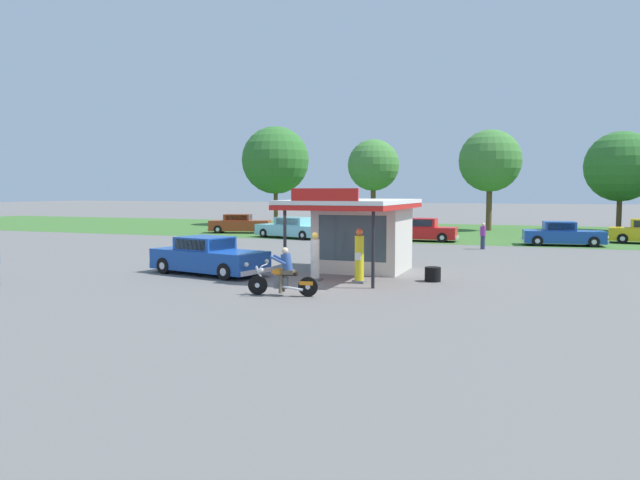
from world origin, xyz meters
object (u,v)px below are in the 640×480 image
Objects in this scene: gas_pump_nearside at (315,259)px; bystander_chatting_near_pumps at (483,235)px; featured_classic_sedan at (208,257)px; parked_car_second_row_spare at (418,231)px; parked_car_back_row_centre_left at (291,228)px; bystander_admiring_sedan at (332,234)px; parked_car_back_row_far_right at (240,224)px; gas_pump_offside at (359,258)px; spare_tire_stack at (433,274)px; motorcycle_with_rider at (284,276)px; parked_car_back_row_centre at (562,235)px.

bystander_chatting_near_pumps is (4.72, 14.93, -0.02)m from gas_pump_nearside.
featured_classic_sedan is 19.84m from parked_car_second_row_spare.
parked_car_back_row_centre_left is 3.74× the size of bystander_chatting_near_pumps.
featured_classic_sedan is 3.18× the size of bystander_admiring_sedan.
parked_car_back_row_far_right is (-15.09, 22.01, -0.13)m from gas_pump_nearside.
bystander_admiring_sedan is at bearing 114.19° from gas_pump_offside.
gas_pump_offside is 2.89m from spare_tire_stack.
featured_classic_sedan is 24.27m from parked_car_back_row_far_right.
gas_pump_offside reaches higher than gas_pump_nearside.
gas_pump_offside is 15.22m from bystander_chatting_near_pumps.
gas_pump_nearside is 0.34× the size of featured_classic_sedan.
parked_car_second_row_spare is at bearing 66.72° from bystander_admiring_sedan.
gas_pump_offside is 0.87× the size of motorcycle_with_rider.
parked_car_second_row_spare is 6.46m from bystander_chatting_near_pumps.
parked_car_back_row_centre is at bearing 68.93° from gas_pump_offside.
featured_classic_sedan is at bearing 179.37° from gas_pump_offside.
motorcycle_with_rider is at bearing -103.66° from bystander_chatting_near_pumps.
bystander_admiring_sedan is at bearing 127.02° from spare_tire_stack.
gas_pump_nearside is at bearing -115.49° from parked_car_back_row_centre.
bystander_chatting_near_pumps is (13.80, -3.64, 0.11)m from parked_car_back_row_centre_left.
parked_car_back_row_centre_left is (-9.34, 22.03, 0.04)m from motorcycle_with_rider.
parked_car_back_row_far_right reaches higher than parked_car_back_row_centre_left.
parked_car_back_row_far_right is (-6.01, 3.43, 0.01)m from parked_car_back_row_centre_left.
parked_car_back_row_centre is at bearing 43.70° from bystander_chatting_near_pumps.
gas_pump_offside is at bearing 66.57° from motorcycle_with_rider.
bystander_admiring_sedan reaches higher than parked_car_second_row_spare.
parked_car_second_row_spare is at bearing 4.85° from parked_car_back_row_centre_left.
spare_tire_stack is at bearing 17.70° from gas_pump_nearside.
bystander_admiring_sedan is (-5.14, 11.45, -0.03)m from gas_pump_offside.
parked_car_back_row_centre_left is 6.92m from parked_car_back_row_far_right.
featured_classic_sedan is 23.55m from parked_car_back_row_centre.
featured_classic_sedan is 1.06× the size of parked_car_back_row_centre.
featured_classic_sedan is (-6.45, 0.07, -0.23)m from gas_pump_offside.
gas_pump_nearside is 4.70m from featured_classic_sedan.
gas_pump_nearside reaches higher than spare_tire_stack.
motorcycle_with_rider is at bearing -85.80° from gas_pump_nearside.
parked_car_back_row_centre_left is 1.06× the size of parked_car_second_row_spare.
featured_classic_sedan is 3.49× the size of bystander_chatting_near_pumps.
motorcycle_with_rider is at bearing -113.43° from gas_pump_offside.
parked_car_back_row_centre_left is at bearing 112.97° from motorcycle_with_rider.
gas_pump_offside is 1.19× the size of bystander_admiring_sedan.
motorcycle_with_rider is (0.25, -3.45, -0.18)m from gas_pump_nearside.
gas_pump_offside is at bearing -65.81° from bystander_admiring_sedan.
bystander_chatting_near_pumps is (-4.40, -4.21, 0.14)m from parked_car_back_row_centre.
gas_pump_nearside is 0.35× the size of parked_car_back_row_far_right.
gas_pump_offside is at bearing -0.63° from featured_classic_sedan.
bystander_chatting_near_pumps is at bearing 23.20° from bystander_admiring_sedan.
motorcycle_with_rider reaches higher than spare_tire_stack.
bystander_admiring_sedan reaches higher than parked_car_back_row_centre.
gas_pump_nearside reaches higher than parked_car_back_row_centre.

